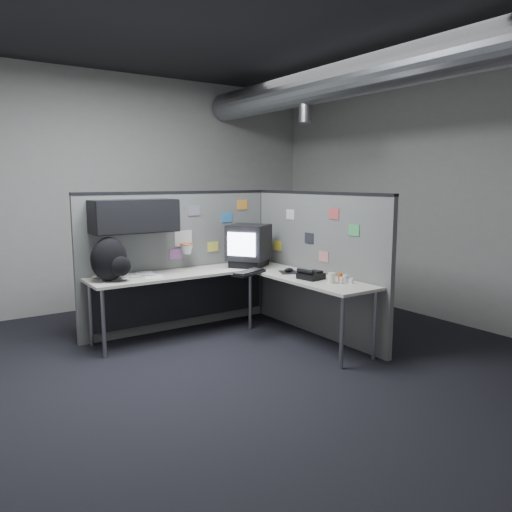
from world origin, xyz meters
TOP-DOWN VIEW (x-y plane):
  - room at (0.56, 0.00)m, footprint 5.62×5.62m
  - partition_back at (-0.25, 1.23)m, footprint 2.44×0.42m
  - partition_right at (1.10, 0.22)m, footprint 0.07×2.23m
  - desk at (0.15, 0.70)m, footprint 2.31×2.11m
  - monitor at (0.64, 0.91)m, footprint 0.61×0.61m
  - keyboard at (0.35, 0.47)m, footprint 0.48×0.33m
  - mouse at (0.78, 0.31)m, footprint 0.28×0.30m
  - phone at (0.74, -0.12)m, footprint 0.24×0.26m
  - bottles at (0.90, -0.44)m, footprint 0.14×0.20m
  - cup at (0.77, -0.40)m, footprint 0.09×0.09m
  - papers at (-0.80, 1.10)m, footprint 0.73×0.63m
  - backpack at (-1.03, 0.95)m, footprint 0.41×0.37m

SIDE VIEW (x-z plane):
  - desk at x=0.15m, z-range 0.25..0.98m
  - papers at x=-0.80m, z-range 0.73..0.75m
  - mouse at x=0.78m, z-range 0.72..0.77m
  - keyboard at x=0.35m, z-range 0.73..0.77m
  - bottles at x=0.90m, z-range 0.72..0.81m
  - phone at x=0.74m, z-range 0.72..0.83m
  - cup at x=0.77m, z-range 0.73..0.84m
  - partition_right at x=1.10m, z-range 0.00..1.63m
  - backpack at x=-1.03m, z-range 0.72..1.18m
  - monitor at x=0.64m, z-range 0.74..1.24m
  - partition_back at x=-0.25m, z-range 0.18..1.81m
  - room at x=0.56m, z-range 0.49..3.71m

